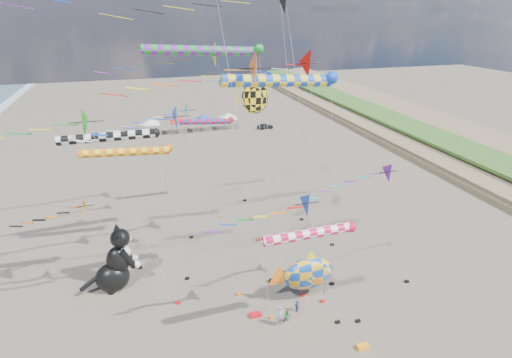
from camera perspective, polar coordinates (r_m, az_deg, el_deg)
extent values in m
cone|color=#0A41B5|center=(27.38, -10.01, 9.13)|extent=(1.74, 1.86, 1.92)
cylinder|color=#B2B2B2|center=(30.45, -5.81, -5.15)|extent=(3.42, 0.02, 15.82)
cube|color=black|center=(35.10, -2.46, -16.08)|extent=(0.36, 0.24, 0.20)
cone|color=#0D35BA|center=(26.68, 9.60, -4.40)|extent=(1.82, 1.95, 2.01)
cylinder|color=#B2B2B2|center=(29.71, 10.67, -12.79)|extent=(1.96, 0.02, 10.09)
cube|color=black|center=(33.18, 11.58, -19.38)|extent=(0.36, 0.24, 0.20)
cylinder|color=#B2B2B2|center=(33.31, 8.33, 4.05)|extent=(3.01, 0.02, 23.06)
cube|color=black|center=(39.09, 9.39, -11.79)|extent=(0.36, 0.24, 0.20)
cylinder|color=#B2B2B2|center=(26.17, -0.33, -0.42)|extent=(2.87, 0.02, 23.63)
cube|color=black|center=(32.99, 2.22, -19.12)|extent=(0.36, 0.24, 0.20)
cone|color=#E8F520|center=(35.16, -4.57, 17.51)|extent=(2.13, 2.28, 2.35)
cylinder|color=#B2B2B2|center=(37.62, -1.84, 3.16)|extent=(3.09, 0.02, 18.88)
cube|color=black|center=(42.10, 0.36, -8.67)|extent=(0.36, 0.24, 0.20)
cone|color=#C70A02|center=(35.09, 10.28, 16.05)|extent=(2.47, 2.64, 2.72)
cylinder|color=#B2B2B2|center=(37.66, 10.56, 2.21)|extent=(1.87, 0.02, 18.17)
cube|color=black|center=(42.04, 10.81, -9.18)|extent=(0.36, 0.24, 0.20)
cone|color=#22DEDA|center=(41.81, -9.65, 9.74)|extent=(1.72, 1.84, 1.89)
cylinder|color=#B2B2B2|center=(43.89, -7.24, 1.74)|extent=(2.91, 0.02, 12.83)
cube|color=black|center=(46.77, -5.11, -5.29)|extent=(0.36, 0.24, 0.20)
cone|color=orange|center=(26.21, 1.33, 15.98)|extent=(2.22, 2.38, 2.45)
cylinder|color=#B2B2B2|center=(29.51, 4.39, -2.58)|extent=(3.52, 0.02, 19.02)
cube|color=black|center=(35.17, 6.68, -16.15)|extent=(0.36, 0.24, 0.20)
cone|color=#1F7E19|center=(27.75, -19.71, 7.31)|extent=(2.29, 2.45, 2.53)
cylinder|color=#B2B2B2|center=(30.54, -14.97, -6.30)|extent=(3.03, 0.02, 15.34)
cube|color=black|center=(34.83, -11.08, -16.93)|extent=(0.36, 0.24, 0.20)
cone|color=gold|center=(36.39, -22.04, -3.51)|extent=(1.46, 1.56, 1.61)
cylinder|color=#B2B2B2|center=(37.85, -19.02, -8.02)|extent=(2.98, 0.02, 7.01)
cube|color=black|center=(39.57, -16.20, -12.02)|extent=(0.36, 0.24, 0.20)
cone|color=#611293|center=(31.86, 18.97, 1.09)|extent=(1.58, 1.70, 1.75)
cylinder|color=#B2B2B2|center=(35.04, 19.91, -7.00)|extent=(3.15, 0.02, 11.01)
cube|color=black|center=(38.75, 20.74, -13.52)|extent=(0.36, 0.24, 0.20)
cylinder|color=#B2B2B2|center=(41.14, 5.53, 9.27)|extent=(2.77, 0.02, 25.01)
cube|color=black|center=(46.18, 6.53, -5.75)|extent=(0.36, 0.24, 0.20)
cylinder|color=#D70F43|center=(26.63, 7.48, -7.77)|extent=(6.30, 0.69, 0.69)
sphere|color=#D70F43|center=(27.95, 13.43, -6.66)|extent=(0.73, 0.73, 0.73)
cylinder|color=#B2B2B2|center=(30.63, 13.92, -13.50)|extent=(1.52, 0.02, 8.69)
cube|color=black|center=(33.60, 14.36, -19.05)|extent=(0.36, 0.24, 0.20)
cylinder|color=orange|center=(38.70, -18.26, 3.68)|extent=(8.02, 0.75, 0.75)
sphere|color=orange|center=(38.75, -12.35, 4.35)|extent=(0.79, 0.79, 0.79)
cylinder|color=#B2B2B2|center=(40.68, -10.70, -2.32)|extent=(1.52, 0.02, 10.16)
cube|color=black|center=(43.08, -9.21, -8.19)|extent=(0.36, 0.24, 0.20)
cylinder|color=red|center=(45.71, -7.21, 8.16)|extent=(5.91, 0.64, 0.64)
sphere|color=red|center=(46.28, -3.57, 8.48)|extent=(0.67, 0.67, 0.67)
cylinder|color=#B2B2B2|center=(48.06, -2.55, 2.42)|extent=(1.52, 0.02, 10.62)
cube|color=black|center=(50.30, -1.62, -3.05)|extent=(0.36, 0.24, 0.20)
cylinder|color=black|center=(31.11, -20.54, 5.66)|extent=(6.85, 0.71, 0.71)
sphere|color=black|center=(31.04, -14.23, 6.40)|extent=(0.75, 0.75, 0.75)
cylinder|color=#B2B2B2|center=(33.62, -11.83, -4.71)|extent=(1.52, 0.02, 13.71)
cube|color=black|center=(37.25, -9.79, -13.81)|extent=(0.36, 0.24, 0.20)
cylinder|color=blue|center=(27.38, 3.15, 13.85)|extent=(7.92, 0.84, 0.84)
sphere|color=blue|center=(28.95, 10.77, 14.00)|extent=(0.89, 0.89, 0.89)
cylinder|color=#B2B2B2|center=(31.89, 10.79, -2.03)|extent=(1.52, 0.02, 17.88)
cube|color=black|center=(36.77, 10.82, -14.45)|extent=(0.36, 0.24, 0.20)
cylinder|color=#198E2C|center=(34.05, -7.73, 17.73)|extent=(9.63, 0.78, 0.78)
sphere|color=#198E2C|center=(35.16, 0.42, 18.09)|extent=(0.82, 0.82, 0.82)
cylinder|color=#B2B2B2|center=(37.46, 1.48, 3.33)|extent=(1.52, 0.02, 19.19)
cube|color=black|center=(41.85, 2.33, -8.90)|extent=(0.36, 0.24, 0.20)
ellipsoid|color=yellow|center=(32.16, -0.13, 11.59)|extent=(2.20, 0.40, 2.64)
cone|color=yellow|center=(31.77, -2.77, 11.42)|extent=(0.12, 1.80, 1.80)
cylinder|color=#B2B2B2|center=(34.03, 1.98, -1.83)|extent=(2.03, 2.03, 15.85)
cube|color=black|center=(37.52, 3.81, -13.16)|extent=(0.36, 0.24, 0.20)
ellipsoid|color=#124AB7|center=(33.77, 7.44, -13.23)|extent=(4.37, 1.96, 2.85)
cone|color=orange|center=(32.98, 3.39, -14.06)|extent=(2.10, 0.23, 2.09)
cone|color=yellow|center=(33.02, 7.88, -11.16)|extent=(1.53, 0.18, 1.52)
cylinder|color=#B2B2B2|center=(34.66, 9.34, -15.22)|extent=(0.19, 1.04, 1.91)
cube|color=red|center=(34.82, 9.51, -16.81)|extent=(0.36, 0.24, 0.20)
imported|color=gray|center=(31.95, 3.49, -18.92)|extent=(0.75, 0.59, 1.79)
imported|color=#1B7C23|center=(32.53, 4.51, -18.95)|extent=(0.55, 0.45, 1.03)
imported|color=#2B53A3|center=(33.44, 5.88, -17.59)|extent=(0.67, 0.46, 1.05)
cube|color=black|center=(36.42, 2.67, -14.30)|extent=(0.90, 0.44, 0.30)
cube|color=red|center=(33.10, -0.10, -18.81)|extent=(0.90, 0.44, 0.30)
cube|color=blue|center=(43.24, 7.36, -7.87)|extent=(0.90, 0.44, 0.30)
cube|color=orange|center=(31.71, 15.03, -22.11)|extent=(0.90, 0.44, 0.30)
cube|color=white|center=(78.85, -14.70, 7.64)|extent=(3.00, 3.00, 0.15)
pyramid|color=white|center=(78.59, -14.78, 8.38)|extent=(4.20, 4.20, 1.00)
cylinder|color=#999999|center=(77.87, -15.52, 6.48)|extent=(0.08, 0.08, 2.20)
cylinder|color=#999999|center=(77.95, -13.61, 6.69)|extent=(0.08, 0.08, 2.20)
cylinder|color=#999999|center=(80.38, -15.60, 6.98)|extent=(0.08, 0.08, 2.20)
cylinder|color=#999999|center=(80.46, -13.75, 7.18)|extent=(0.08, 0.08, 2.20)
cube|color=red|center=(79.17, -11.07, 8.03)|extent=(3.00, 3.00, 0.15)
pyramid|color=red|center=(78.91, -11.13, 8.76)|extent=(4.20, 4.20, 1.00)
cylinder|color=#999999|center=(78.11, -11.85, 6.88)|extent=(0.08, 0.08, 2.20)
cylinder|color=#999999|center=(78.35, -9.95, 7.08)|extent=(0.08, 0.08, 2.20)
cylinder|color=#999999|center=(80.60, -12.04, 7.37)|extent=(0.08, 0.08, 2.20)
cylinder|color=#999999|center=(80.84, -10.20, 7.56)|extent=(0.08, 0.08, 2.20)
cube|color=blue|center=(79.79, -7.48, 8.38)|extent=(3.00, 3.00, 0.15)
pyramid|color=blue|center=(79.54, -7.51, 9.11)|extent=(4.20, 4.20, 1.00)
cylinder|color=#999999|center=(78.66, -8.20, 7.25)|extent=(0.08, 0.08, 2.20)
cylinder|color=#999999|center=(79.07, -6.33, 7.43)|extent=(0.08, 0.08, 2.20)
cylinder|color=#999999|center=(81.14, -8.51, 7.72)|extent=(0.08, 0.08, 2.20)
cylinder|color=#999999|center=(81.54, -6.69, 7.90)|extent=(0.08, 0.08, 2.20)
cube|color=white|center=(80.73, -3.94, 8.69)|extent=(3.00, 3.00, 0.15)
pyramid|color=white|center=(80.47, -3.96, 9.41)|extent=(4.20, 4.20, 1.00)
cylinder|color=#999999|center=(79.52, -4.62, 7.59)|extent=(0.08, 0.08, 2.20)
cylinder|color=#999999|center=(80.09, -2.79, 7.75)|extent=(0.08, 0.08, 2.20)
cylinder|color=#999999|center=(81.98, -5.02, 8.05)|extent=(0.08, 0.08, 2.20)
cylinder|color=#999999|center=(82.53, -3.24, 8.20)|extent=(0.08, 0.08, 2.20)
imported|color=#26262D|center=(81.14, 1.32, 7.57)|extent=(3.23, 1.32, 1.09)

